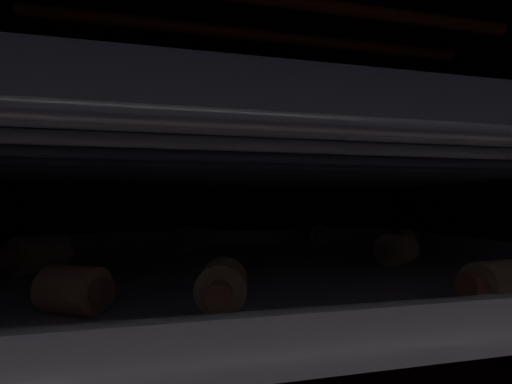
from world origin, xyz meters
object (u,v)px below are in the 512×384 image
at_px(pig_in_blanket_upper_9, 82,161).
at_px(pig_in_blanket_lower_0, 194,239).
at_px(pig_in_blanket_upper_0, 349,118).
at_px(pig_in_blanket_upper_6, 318,146).
at_px(pig_in_blanket_lower_2, 74,289).
at_px(baking_tray_upper, 273,164).
at_px(pig_in_blanket_lower_1, 396,249).
at_px(pig_in_blanket_upper_4, 196,140).
at_px(pig_in_blanket_upper_1, 198,159).
at_px(heating_element, 273,20).
at_px(baking_tray_lower, 273,268).
at_px(pig_in_blanket_lower_8, 404,238).
at_px(pig_in_blanket_upper_8, 280,142).
at_px(oven_rack_lower, 273,277).
at_px(pig_in_blanket_upper_2, 183,156).
at_px(pig_in_blanket_lower_3, 497,282).
at_px(pig_in_blanket_lower_6, 315,235).
at_px(oven_rack_upper, 273,174).
at_px(pig_in_blanket_lower_7, 39,254).
at_px(pig_in_blanket_lower_5, 222,286).

bearing_deg(pig_in_blanket_upper_9, pig_in_blanket_lower_0, -21.66).
bearing_deg(pig_in_blanket_upper_0, pig_in_blanket_upper_6, 76.66).
relative_size(pig_in_blanket_lower_2, baking_tray_upper, 0.09).
xyz_separation_m(pig_in_blanket_lower_1, pig_in_blanket_upper_4, (-0.19, 0.00, 0.10)).
bearing_deg(pig_in_blanket_upper_1, heating_element, -65.80).
bearing_deg(baking_tray_lower, pig_in_blanket_lower_8, 24.12).
xyz_separation_m(pig_in_blanket_upper_1, pig_in_blanket_upper_8, (0.07, -0.15, 0.00)).
bearing_deg(pig_in_blanket_lower_0, baking_tray_lower, -58.47).
relative_size(oven_rack_lower, pig_in_blanket_lower_1, 10.48).
xyz_separation_m(pig_in_blanket_upper_0, pig_in_blanket_upper_9, (-0.23, 0.29, -0.00)).
bearing_deg(pig_in_blanket_upper_4, pig_in_blanket_upper_1, 85.15).
bearing_deg(pig_in_blanket_upper_2, pig_in_blanket_lower_8, 1.45).
height_order(oven_rack_lower, pig_in_blanket_lower_3, pig_in_blanket_lower_3).
xyz_separation_m(pig_in_blanket_lower_6, pig_in_blanket_upper_8, (-0.10, -0.17, 0.10)).
bearing_deg(oven_rack_lower, pig_in_blanket_upper_1, 114.20).
xyz_separation_m(oven_rack_lower, pig_in_blanket_upper_4, (-0.08, -0.02, 0.13)).
bearing_deg(oven_rack_upper, oven_rack_lower, -90.00).
xyz_separation_m(pig_in_blanket_lower_7, pig_in_blanket_upper_8, (0.21, -0.02, 0.10)).
bearing_deg(pig_in_blanket_lower_8, pig_in_blanket_upper_4, -158.09).
distance_m(baking_tray_lower, pig_in_blanket_lower_3, 0.19).
xyz_separation_m(heating_element, pig_in_blanket_lower_2, (-0.15, -0.12, -0.23)).
height_order(pig_in_blanket_lower_1, pig_in_blanket_upper_1, pig_in_blanket_upper_1).
bearing_deg(pig_in_blanket_lower_2, pig_in_blanket_upper_9, 101.24).
relative_size(heating_element, pig_in_blanket_lower_6, 7.63).
bearing_deg(pig_in_blanket_lower_5, heating_element, 62.71).
bearing_deg(pig_in_blanket_upper_0, pig_in_blanket_lower_7, 150.18).
bearing_deg(pig_in_blanket_upper_8, pig_in_blanket_lower_3, -56.53).
bearing_deg(pig_in_blanket_upper_0, pig_in_blanket_lower_8, 47.98).
bearing_deg(pig_in_blanket_upper_2, pig_in_blanket_lower_5, -86.32).
distance_m(pig_in_blanket_upper_4, pig_in_blanket_upper_6, 0.12).
bearing_deg(heating_element, pig_in_blanket_lower_7, 177.49).
distance_m(pig_in_blanket_lower_0, pig_in_blanket_lower_6, 0.18).
bearing_deg(pig_in_blanket_lower_5, baking_tray_upper, 62.71).
height_order(pig_in_blanket_lower_3, pig_in_blanket_upper_2, pig_in_blanket_upper_2).
relative_size(pig_in_blanket_lower_1, oven_rack_upper, 0.10).
xyz_separation_m(pig_in_blanket_upper_0, pig_in_blanket_upper_2, (-0.10, 0.21, -0.00)).
height_order(pig_in_blanket_lower_3, oven_rack_upper, oven_rack_upper).
bearing_deg(pig_in_blanket_lower_6, pig_in_blanket_lower_1, -86.22).
bearing_deg(pig_in_blanket_lower_6, pig_in_blanket_lower_3, -91.45).
height_order(oven_rack_lower, pig_in_blanket_upper_6, pig_in_blanket_upper_6).
relative_size(oven_rack_upper, pig_in_blanket_upper_9, 10.19).
relative_size(pig_in_blanket_lower_5, pig_in_blanket_lower_6, 0.91).
bearing_deg(baking_tray_upper, pig_in_blanket_upper_4, -164.68).
height_order(heating_element, pig_in_blanket_lower_7, heating_element).
distance_m(baking_tray_lower, oven_rack_upper, 0.09).
relative_size(heating_element, pig_in_blanket_lower_2, 10.28).
distance_m(oven_rack_upper, pig_in_blanket_upper_2, 0.12).
height_order(baking_tray_upper, pig_in_blanket_upper_9, pig_in_blanket_upper_9).
bearing_deg(baking_tray_upper, pig_in_blanket_upper_8, -74.70).
bearing_deg(pig_in_blanket_upper_6, pig_in_blanket_upper_0, -103.34).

